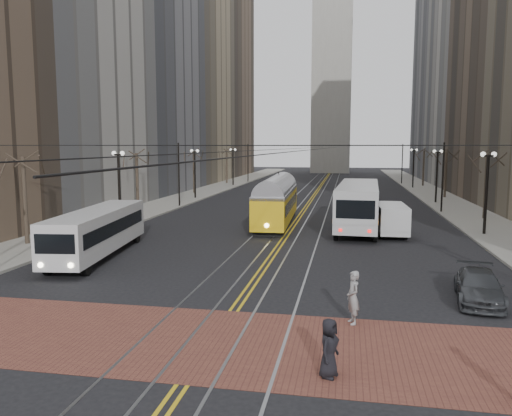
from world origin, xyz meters
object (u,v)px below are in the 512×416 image
at_px(pedestrian_a, 329,348).
at_px(pedestrian_b, 353,297).
at_px(cargo_van, 391,220).
at_px(rear_bus, 358,206).
at_px(transit_bus, 98,233).
at_px(sedan_parked, 479,287).
at_px(sedan_grey, 373,213).
at_px(clock_tower, 333,17).
at_px(streetcar, 277,206).

relative_size(pedestrian_a, pedestrian_b, 0.86).
bearing_deg(cargo_van, pedestrian_a, -100.55).
bearing_deg(pedestrian_a, rear_bus, 17.63).
bearing_deg(cargo_van, transit_bus, -151.69).
height_order(rear_bus, sedan_parked, rear_bus).
xyz_separation_m(sedan_grey, pedestrian_b, (-1.80, -24.21, 0.19)).
distance_m(clock_tower, cargo_van, 92.39).
relative_size(sedan_parked, pedestrian_a, 2.62).
distance_m(sedan_grey, sedan_parked, 20.95).
height_order(clock_tower, rear_bus, clock_tower).
height_order(clock_tower, sedan_parked, clock_tower).
xyz_separation_m(sedan_grey, pedestrian_a, (-2.47, -28.52, 0.06)).
bearing_deg(sedan_grey, streetcar, -154.58).
bearing_deg(sedan_parked, rear_bus, 112.27).
relative_size(clock_tower, pedestrian_a, 40.35).
bearing_deg(pedestrian_a, sedan_parked, -15.76).
xyz_separation_m(pedestrian_a, pedestrian_b, (0.68, 4.32, 0.13)).
bearing_deg(pedestrian_a, clock_tower, 22.39).
xyz_separation_m(clock_tower, pedestrian_b, (4.46, -103.50, -35.00)).
bearing_deg(pedestrian_b, transit_bus, -139.45).
distance_m(clock_tower, rear_bus, 89.43).
xyz_separation_m(clock_tower, cargo_van, (7.26, -85.25, -34.86)).
height_order(transit_bus, cargo_van, transit_bus).
xyz_separation_m(rear_bus, cargo_van, (2.26, -2.79, -0.61)).
bearing_deg(pedestrian_b, rear_bus, 159.74).
height_order(cargo_van, sedan_grey, cargo_van).
bearing_deg(sedan_parked, pedestrian_a, -118.27).
xyz_separation_m(rear_bus, pedestrian_b, (-0.54, -21.04, -0.74)).
relative_size(rear_bus, pedestrian_b, 6.88).
distance_m(sedan_parked, pedestrian_b, 6.15).
bearing_deg(rear_bus, pedestrian_a, -90.08).
distance_m(clock_tower, sedan_parked, 106.47).
relative_size(streetcar, pedestrian_a, 7.83).
xyz_separation_m(streetcar, rear_bus, (6.41, -1.05, 0.20)).
relative_size(rear_bus, cargo_van, 2.63).
xyz_separation_m(clock_tower, rear_bus, (5.00, -82.46, -34.26)).
bearing_deg(pedestrian_b, pedestrian_a, -27.69).
bearing_deg(clock_tower, sedan_grey, -85.49).
height_order(rear_bus, sedan_grey, rear_bus).
relative_size(streetcar, sedan_parked, 2.98).
bearing_deg(rear_bus, streetcar, 173.40).
height_order(cargo_van, sedan_parked, cargo_van).
bearing_deg(cargo_van, rear_bus, 127.14).
height_order(clock_tower, pedestrian_b, clock_tower).
relative_size(streetcar, rear_bus, 0.98).
bearing_deg(sedan_parked, pedestrian_b, -137.27).
height_order(sedan_parked, pedestrian_a, pedestrian_a).
relative_size(rear_bus, pedestrian_a, 7.99).
xyz_separation_m(sedan_grey, sedan_parked, (3.24, -20.69, -0.15)).
relative_size(transit_bus, pedestrian_a, 6.55).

